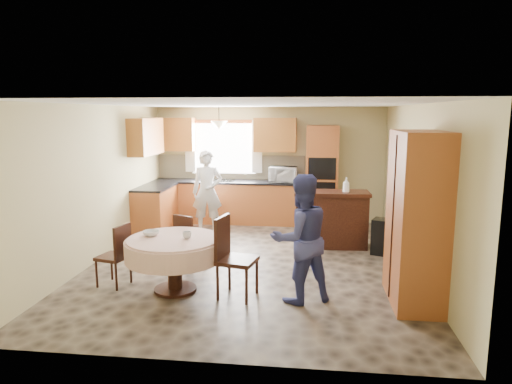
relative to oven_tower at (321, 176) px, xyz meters
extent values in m
cube|color=#6C5C4B|center=(-1.15, -2.69, -1.06)|extent=(5.00, 6.00, 0.01)
cube|color=white|center=(-1.15, -2.69, 1.44)|extent=(5.00, 6.00, 0.01)
cube|color=tan|center=(-1.15, 0.31, 0.19)|extent=(5.00, 0.02, 2.50)
cube|color=tan|center=(-1.15, -5.69, 0.19)|extent=(5.00, 0.02, 2.50)
cube|color=tan|center=(-3.65, -2.69, 0.19)|extent=(0.02, 6.00, 2.50)
cube|color=tan|center=(1.35, -2.69, 0.19)|extent=(0.02, 6.00, 2.50)
cube|color=white|center=(-2.15, 0.29, 0.54)|extent=(1.40, 0.03, 1.10)
cube|color=white|center=(-2.90, 0.24, 0.59)|extent=(0.22, 0.02, 1.15)
cube|color=white|center=(-1.40, 0.24, 0.59)|extent=(0.22, 0.02, 1.15)
cube|color=#B66230|center=(-2.00, 0.01, -0.62)|extent=(3.30, 0.60, 0.88)
cube|color=black|center=(-2.00, 0.01, -0.16)|extent=(3.30, 0.64, 0.04)
cube|color=#B66230|center=(-3.35, -0.89, -0.62)|extent=(0.60, 1.20, 0.88)
cube|color=black|center=(-3.35, -0.89, -0.16)|extent=(0.64, 1.20, 0.04)
cube|color=tan|center=(-2.00, 0.30, 0.12)|extent=(3.30, 0.02, 0.55)
cube|color=#B0622C|center=(-3.20, 0.15, 0.85)|extent=(0.85, 0.33, 0.72)
cube|color=#B0622C|center=(-1.00, 0.15, 0.85)|extent=(0.90, 0.33, 0.72)
cube|color=#B0622C|center=(-3.48, -0.89, 0.85)|extent=(0.33, 1.20, 0.72)
cube|color=#B66230|center=(0.00, 0.00, 0.00)|extent=(0.66, 0.62, 2.12)
cube|color=black|center=(0.00, -0.31, 0.19)|extent=(0.56, 0.01, 0.45)
cube|color=black|center=(0.00, -0.31, -0.31)|extent=(0.56, 0.01, 0.45)
cone|color=beige|center=(-2.15, -0.19, 1.06)|extent=(0.36, 0.36, 0.18)
cube|color=#3B1A10|center=(0.14, -1.61, -0.59)|extent=(1.34, 0.60, 0.94)
cube|color=black|center=(1.05, -2.00, -0.76)|extent=(0.53, 0.45, 0.61)
cube|color=#B66230|center=(1.07, -3.97, 0.02)|extent=(0.56, 1.13, 2.16)
cylinder|color=#3B1A10|center=(-2.03, -3.97, -0.72)|extent=(0.19, 0.19, 0.67)
cylinder|color=#3B1A10|center=(-2.03, -3.97, -1.04)|extent=(0.57, 0.57, 0.04)
cylinder|color=beige|center=(-2.03, -3.97, -0.35)|extent=(1.23, 1.23, 0.05)
cylinder|color=beige|center=(-2.03, -3.97, -0.48)|extent=(1.29, 1.29, 0.27)
cube|color=#3B1A10|center=(-2.93, -3.87, -0.66)|extent=(0.46, 0.46, 0.04)
cube|color=#3B1A10|center=(-2.77, -3.91, -0.41)|extent=(0.12, 0.36, 0.45)
cylinder|color=#3B1A10|center=(-3.09, -4.03, -0.87)|extent=(0.03, 0.03, 0.39)
cylinder|color=#3B1A10|center=(-2.77, -4.03, -0.87)|extent=(0.03, 0.03, 0.39)
cylinder|color=#3B1A10|center=(-3.09, -3.70, -0.87)|extent=(0.03, 0.03, 0.39)
cylinder|color=#3B1A10|center=(-2.77, -3.70, -0.87)|extent=(0.03, 0.03, 0.39)
cube|color=#3B1A10|center=(-2.05, -3.06, -0.66)|extent=(0.50, 0.50, 0.04)
cube|color=#3B1A10|center=(-2.12, -3.21, -0.42)|extent=(0.34, 0.18, 0.45)
cylinder|color=#3B1A10|center=(-2.21, -3.22, -0.87)|extent=(0.03, 0.03, 0.38)
cylinder|color=#3B1A10|center=(-1.88, -3.22, -0.87)|extent=(0.03, 0.03, 0.38)
cylinder|color=#3B1A10|center=(-2.21, -2.89, -0.87)|extent=(0.03, 0.03, 0.38)
cylinder|color=#3B1A10|center=(-1.88, -2.89, -0.87)|extent=(0.03, 0.03, 0.38)
cube|color=#3B1A10|center=(-1.16, -4.07, -0.57)|extent=(0.55, 0.55, 0.05)
cube|color=#3B1A10|center=(-1.36, -4.03, -0.27)|extent=(0.14, 0.44, 0.55)
cylinder|color=#3B1A10|center=(-1.35, -4.27, -0.83)|extent=(0.04, 0.04, 0.47)
cylinder|color=#3B1A10|center=(-0.96, -4.27, -0.83)|extent=(0.04, 0.04, 0.47)
cylinder|color=#3B1A10|center=(-1.35, -3.88, -0.83)|extent=(0.04, 0.04, 0.47)
cylinder|color=#3B1A10|center=(-0.96, -3.88, -0.83)|extent=(0.04, 0.04, 0.47)
cube|color=#C48939|center=(1.32, -1.64, 0.64)|extent=(0.05, 0.54, 0.45)
cube|color=silver|center=(1.29, -1.64, 0.64)|extent=(0.01, 0.45, 0.35)
imported|color=silver|center=(-0.81, -0.04, 0.02)|extent=(0.59, 0.40, 0.32)
imported|color=silver|center=(-2.27, -0.87, -0.24)|extent=(0.67, 0.50, 1.65)
imported|color=navy|center=(-0.35, -4.10, -0.24)|extent=(0.99, 0.91, 1.63)
imported|color=#B2B2B2|center=(-0.22, -1.61, -0.09)|extent=(0.27, 0.27, 0.05)
imported|color=silver|center=(0.39, -1.61, 0.04)|extent=(0.13, 0.13, 0.31)
imported|color=#B2B2B2|center=(-1.84, -3.98, -0.28)|extent=(0.16, 0.16, 0.09)
imported|color=#B2B2B2|center=(-2.36, -3.90, -0.29)|extent=(0.22, 0.22, 0.07)
camera|label=1|loc=(-0.26, -9.65, 1.30)|focal=32.00mm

